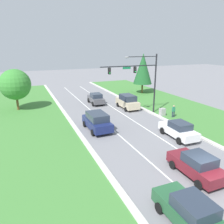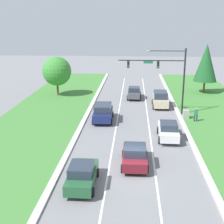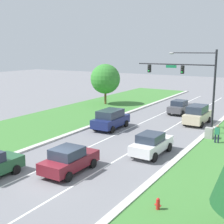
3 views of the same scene
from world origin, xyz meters
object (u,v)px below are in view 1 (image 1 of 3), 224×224
object	(u,v)px
traffic_signal_mast	(141,75)
champagne_suv	(127,102)
graphite_sedan	(96,99)
oak_near_left_tree	(15,85)
white_sedan	(178,130)
utility_cabinet	(162,112)
navy_suv	(97,121)
forest_sedan	(191,213)
burgundy_sedan	(197,165)
pedestrian	(173,111)
conifer_far_right_tree	(143,69)

from	to	relation	value
traffic_signal_mast	champagne_suv	bearing A→B (deg)	92.46
graphite_sedan	oak_near_left_tree	size ratio (longest dim) A/B	0.73
white_sedan	utility_cabinet	world-z (taller)	white_sedan
navy_suv	forest_sedan	bearing A→B (deg)	-91.22
burgundy_sedan	utility_cabinet	world-z (taller)	burgundy_sedan
forest_sedan	oak_near_left_tree	world-z (taller)	oak_near_left_tree
navy_suv	graphite_sedan	bearing A→B (deg)	70.90
graphite_sedan	utility_cabinet	distance (m)	11.41
navy_suv	champagne_suv	bearing A→B (deg)	41.91
graphite_sedan	forest_sedan	xyz separation A→B (m)	(-3.60, -25.90, -0.03)
utility_cabinet	pedestrian	distance (m)	1.51
oak_near_left_tree	conifer_far_right_tree	bearing A→B (deg)	8.58
white_sedan	navy_suv	xyz separation A→B (m)	(-6.94, 5.28, 0.15)
forest_sedan	conifer_far_right_tree	world-z (taller)	conifer_far_right_tree
forest_sedan	utility_cabinet	size ratio (longest dim) A/B	4.10
navy_suv	champagne_suv	size ratio (longest dim) A/B	1.03
graphite_sedan	oak_near_left_tree	distance (m)	12.13
oak_near_left_tree	conifer_far_right_tree	size ratio (longest dim) A/B	0.77
white_sedan	utility_cabinet	xyz separation A→B (m)	(2.77, 6.69, -0.34)
champagne_suv	forest_sedan	bearing A→B (deg)	-107.61
graphite_sedan	white_sedan	distance (m)	16.66
champagne_suv	conifer_far_right_tree	bearing A→B (deg)	49.64
navy_suv	traffic_signal_mast	bearing A→B (deg)	22.70
traffic_signal_mast	navy_suv	bearing A→B (deg)	-156.16
pedestrian	conifer_far_right_tree	world-z (taller)	conifer_far_right_tree
forest_sedan	burgundy_sedan	bearing A→B (deg)	44.06
graphite_sedan	forest_sedan	world-z (taller)	graphite_sedan
white_sedan	oak_near_left_tree	distance (m)	23.06
forest_sedan	burgundy_sedan	distance (m)	5.10
white_sedan	navy_suv	size ratio (longest dim) A/B	0.96
white_sedan	oak_near_left_tree	xyz separation A→B (m)	(-15.10, 17.18, 2.93)
traffic_signal_mast	navy_suv	size ratio (longest dim) A/B	1.69
traffic_signal_mast	pedestrian	size ratio (longest dim) A/B	4.78
burgundy_sedan	graphite_sedan	bearing A→B (deg)	90.09
forest_sedan	champagne_suv	world-z (taller)	champagne_suv
traffic_signal_mast	navy_suv	world-z (taller)	traffic_signal_mast
champagne_suv	utility_cabinet	size ratio (longest dim) A/B	4.34
pedestrian	oak_near_left_tree	world-z (taller)	oak_near_left_tree
forest_sedan	white_sedan	distance (m)	11.85
champagne_suv	pedestrian	world-z (taller)	champagne_suv
white_sedan	conifer_far_right_tree	bearing A→B (deg)	70.77
conifer_far_right_tree	champagne_suv	bearing A→B (deg)	-131.06
traffic_signal_mast	champagne_suv	distance (m)	5.52
burgundy_sedan	white_sedan	bearing A→B (deg)	61.46
white_sedan	traffic_signal_mast	bearing A→B (deg)	89.35
navy_suv	utility_cabinet	bearing A→B (deg)	7.13
traffic_signal_mast	oak_near_left_tree	world-z (taller)	traffic_signal_mast
white_sedan	navy_suv	world-z (taller)	navy_suv
navy_suv	champagne_suv	world-z (taller)	champagne_suv
graphite_sedan	burgundy_sedan	bearing A→B (deg)	-87.96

